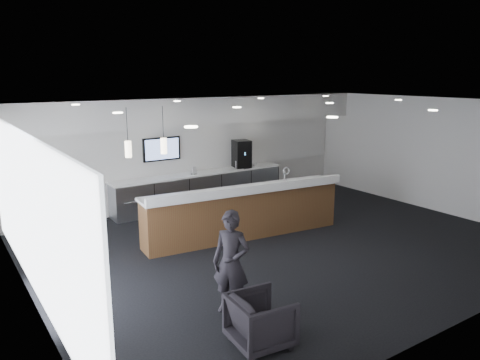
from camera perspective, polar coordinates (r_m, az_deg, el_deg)
ground at (r=10.21m, az=5.31°, el=-7.78°), size 10.00×10.00×0.00m
ceiling at (r=9.59m, az=5.69°, el=9.27°), size 10.00×8.00×0.02m
back_wall at (r=13.07m, az=-5.68°, el=3.57°), size 10.00×0.02×3.00m
left_wall at (r=7.75m, az=-24.58°, el=-3.95°), size 0.02×8.00×3.00m
right_wall at (r=13.48m, az=22.21°, el=2.96°), size 0.02×8.00×3.00m
soffit_bulkhead at (r=12.55m, az=-4.81°, el=8.49°), size 10.00×0.90×0.70m
alcove_panel at (r=13.03m, az=-5.63°, el=3.98°), size 9.80×0.06×1.40m
window_blinds_wall at (r=7.75m, az=-24.29°, el=-3.92°), size 0.04×7.36×2.55m
back_credenza at (r=12.97m, az=-4.83°, el=-1.10°), size 5.06×0.66×0.95m
wall_tv at (r=12.53m, az=-9.53°, el=3.75°), size 1.05×0.08×0.62m
pendant_left at (r=9.07m, az=-9.55°, el=4.19°), size 0.12×0.12×0.30m
pendant_right at (r=8.81m, az=-13.70°, el=3.76°), size 0.12×0.12×0.30m
ceiling_can_lights at (r=9.59m, az=5.68°, el=9.09°), size 7.00×5.00×0.02m
service_counter at (r=10.46m, az=0.49°, el=-3.89°), size 4.74×1.26×1.49m
coffee_machine at (r=13.49m, az=0.19°, el=3.22°), size 0.54×0.62×0.78m
info_sign_left at (r=12.60m, az=-5.59°, el=1.18°), size 0.15×0.07×0.21m
info_sign_right at (r=13.34m, az=-0.23°, el=1.89°), size 0.17×0.05×0.22m
armchair at (r=6.53m, az=2.54°, el=-16.73°), size 0.86×0.84×0.71m
lounge_guest at (r=7.15m, az=-1.08°, el=-10.03°), size 0.65×0.70×1.61m
cup_0 at (r=13.66m, az=1.73°, el=1.88°), size 0.10×0.10×0.10m
cup_1 at (r=13.58m, az=1.25°, el=1.82°), size 0.15×0.15×0.10m
cup_2 at (r=13.50m, az=0.77°, el=1.76°), size 0.13×0.13×0.10m
cup_3 at (r=13.42m, az=0.27°, el=1.70°), size 0.13×0.13×0.10m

